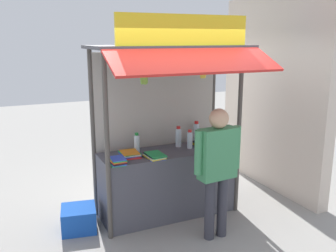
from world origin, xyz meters
TOP-DOWN VIEW (x-y plane):
  - ground_plane at (0.00, 0.00)m, footprint 20.00×20.00m
  - stall_counter at (0.00, 0.00)m, footprint 1.83×0.62m
  - stall_structure at (0.00, 0.06)m, footprint 2.03×1.42m
  - water_bottle_back_left at (0.33, 0.00)m, footprint 0.07×0.07m
  - water_bottle_rear_center at (0.23, 0.14)m, footprint 0.08×0.08m
  - water_bottle_far_right at (-0.40, 0.13)m, footprint 0.07×0.07m
  - water_bottle_back_right at (0.57, 0.25)m, footprint 0.09×0.09m
  - magazine_stack_mid_left at (-0.54, -0.00)m, footprint 0.26×0.30m
  - magazine_stack_right at (-0.77, -0.23)m, footprint 0.20×0.26m
  - magazine_stack_mid_right at (0.55, 0.02)m, footprint 0.23×0.28m
  - magazine_stack_front_left at (-0.27, -0.18)m, footprint 0.24×0.31m
  - banana_bunch_inner_left at (-0.49, -0.41)m, footprint 0.11×0.10m
  - banana_bunch_leftmost at (0.28, -0.41)m, footprint 0.09×0.10m
  - vendor_person at (0.27, -0.82)m, footprint 0.61×0.23m
  - plastic_crate at (-1.23, 0.06)m, footprint 0.50×0.50m
  - neighbour_wall at (1.98, 0.30)m, footprint 0.20×2.40m

SIDE VIEW (x-z plane):
  - ground_plane at x=0.00m, z-range 0.00..0.00m
  - plastic_crate at x=-1.23m, z-range 0.00..0.30m
  - stall_counter at x=0.00m, z-range 0.00..0.91m
  - magazine_stack_front_left at x=-0.27m, z-range 0.91..0.96m
  - magazine_stack_mid_right at x=0.55m, z-range 0.91..0.97m
  - magazine_stack_mid_left at x=-0.54m, z-range 0.91..0.97m
  - magazine_stack_right at x=-0.77m, z-range 0.91..0.99m
  - vendor_person at x=0.27m, z-range 0.16..1.78m
  - water_bottle_back_left at x=0.33m, z-range 0.90..1.16m
  - water_bottle_far_right at x=-0.40m, z-range 0.90..1.17m
  - water_bottle_rear_center at x=0.23m, z-range 0.90..1.19m
  - water_bottle_back_right at x=0.57m, z-range 0.90..1.21m
  - neighbour_wall at x=1.98m, z-range 0.00..3.04m
  - stall_structure at x=0.00m, z-range 0.26..2.92m
  - banana_bunch_inner_left at x=-0.49m, z-range 1.80..2.10m
  - banana_bunch_leftmost at x=0.28m, z-range 1.85..2.11m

